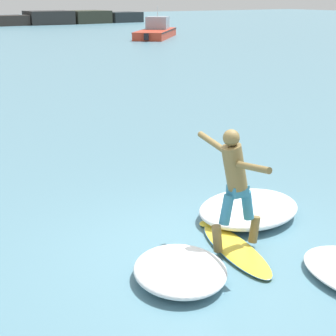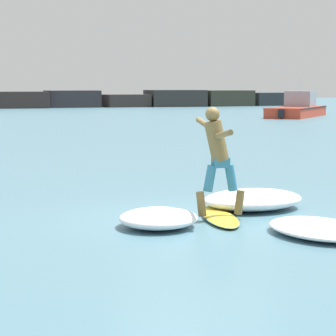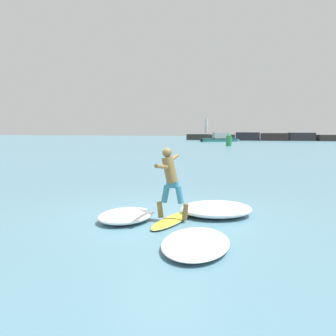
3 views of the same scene
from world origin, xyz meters
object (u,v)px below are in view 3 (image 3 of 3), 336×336
(surfboard, at_px, (173,220))
(fishing_boat_near_jetty, at_px, (220,138))
(surfer, at_px, (170,177))
(channel_marker_buoy, at_px, (229,140))

(surfboard, relative_size, fishing_boat_near_jetty, 0.30)
(surfboard, height_order, surfer, surfer)
(surfer, distance_m, channel_marker_buoy, 37.47)
(surfer, distance_m, fishing_boat_near_jetty, 53.15)
(surfboard, bearing_deg, fishing_boat_near_jetty, 94.31)
(fishing_boat_near_jetty, xyz_separation_m, channel_marker_buoy, (2.74, -15.55, 0.25))
(surfboard, xyz_separation_m, channel_marker_buoy, (-1.26, 37.42, 0.79))
(surfboard, bearing_deg, channel_marker_buoy, 91.93)
(surfboard, distance_m, fishing_boat_near_jetty, 53.12)
(surfboard, xyz_separation_m, fishing_boat_near_jetty, (-3.99, 52.97, 0.54))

